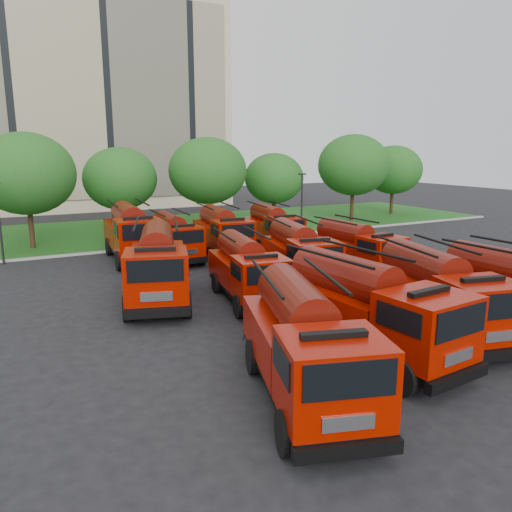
{
  "coord_description": "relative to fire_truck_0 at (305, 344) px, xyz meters",
  "views": [
    {
      "loc": [
        -10.22,
        -16.91,
        7.1
      ],
      "look_at": [
        1.19,
        4.7,
        1.8
      ],
      "focal_mm": 35.0,
      "sensor_mm": 36.0,
      "label": 1
    }
  ],
  "objects": [
    {
      "name": "fire_truck_6",
      "position": [
        6.84,
        11.0,
        -0.09
      ],
      "size": [
        3.79,
        7.2,
        3.12
      ],
      "rotation": [
        0.0,
        0.0,
        -0.22
      ],
      "color": "black",
      "rests_on": "ground"
    },
    {
      "name": "tree_5",
      "position": [
        15.77,
        29.28,
        2.69
      ],
      "size": [
        5.46,
        5.46,
        6.68
      ],
      "color": "#382314",
      "rests_on": "ground"
    },
    {
      "name": "tree_4",
      "position": [
        8.77,
        28.28,
        3.56
      ],
      "size": [
        6.55,
        6.55,
        8.01
      ],
      "color": "#382314",
      "rests_on": "ground"
    },
    {
      "name": "tree_3",
      "position": [
        1.77,
        29.78,
        3.03
      ],
      "size": [
        5.88,
        5.88,
        7.19
      ],
      "color": "#382314",
      "rests_on": "ground"
    },
    {
      "name": "fire_truck_5",
      "position": [
        2.82,
        9.28,
        -0.15
      ],
      "size": [
        3.32,
        6.84,
        2.98
      ],
      "rotation": [
        0.0,
        0.0,
        -0.17
      ],
      "color": "black",
      "rests_on": "ground"
    },
    {
      "name": "apartment_building",
      "position": [
        4.77,
        53.71,
        10.84
      ],
      "size": [
        30.0,
        14.18,
        25.0
      ],
      "color": "beige",
      "rests_on": "ground"
    },
    {
      "name": "fire_truck_1",
      "position": [
        3.58,
        1.55,
        0.04
      ],
      "size": [
        3.22,
        7.61,
        3.38
      ],
      "rotation": [
        0.0,
        0.0,
        0.08
      ],
      "color": "black",
      "rests_on": "ground"
    },
    {
      "name": "lawn",
      "position": [
        2.77,
        31.78,
        -1.6
      ],
      "size": [
        70.0,
        16.0,
        0.12
      ],
      "primitive_type": "cube",
      "color": "#1A4713",
      "rests_on": "ground"
    },
    {
      "name": "firefighter_5",
      "position": [
        10.79,
        10.96,
        -1.66
      ],
      "size": [
        1.49,
        0.85,
        1.51
      ],
      "primitive_type": "imported",
      "rotation": [
        0.0,
        0.0,
        3.33
      ],
      "color": "#A1180C",
      "rests_on": "ground"
    },
    {
      "name": "fire_truck_2",
      "position": [
        7.35,
        1.88,
        -0.02
      ],
      "size": [
        4.06,
        7.52,
        3.25
      ],
      "rotation": [
        0.0,
        0.0,
        -0.24
      ],
      "color": "black",
      "rests_on": "ground"
    },
    {
      "name": "ground",
      "position": [
        2.77,
        5.78,
        -1.66
      ],
      "size": [
        140.0,
        140.0,
        0.0
      ],
      "primitive_type": "plane",
      "color": "black",
      "rests_on": "ground"
    },
    {
      "name": "fire_truck_9",
      "position": [
        2.66,
        19.37,
        -0.19
      ],
      "size": [
        2.58,
        6.49,
        2.91
      ],
      "rotation": [
        0.0,
        0.0,
        -0.04
      ],
      "color": "black",
      "rests_on": "ground"
    },
    {
      "name": "tree_7",
      "position": [
        30.77,
        29.78,
        3.16
      ],
      "size": [
        6.05,
        6.05,
        7.39
      ],
      "color": "#382314",
      "rests_on": "ground"
    },
    {
      "name": "firefighter_4",
      "position": [
        0.14,
        3.43,
        -1.66
      ],
      "size": [
        0.89,
        0.78,
        1.53
      ],
      "primitive_type": "imported",
      "rotation": [
        0.0,
        0.0,
        2.67
      ],
      "color": "black",
      "rests_on": "ground"
    },
    {
      "name": "fire_truck_4",
      "position": [
        -0.92,
        11.13,
        0.08
      ],
      "size": [
        4.77,
        8.02,
        3.46
      ],
      "rotation": [
        0.0,
        0.0,
        -0.31
      ],
      "color": "black",
      "rests_on": "ground"
    },
    {
      "name": "tree_2",
      "position": [
        -5.23,
        27.28,
        3.7
      ],
      "size": [
        6.72,
        6.72,
        8.22
      ],
      "color": "#382314",
      "rests_on": "ground"
    },
    {
      "name": "fire_truck_7",
      "position": [
        10.82,
        11.15,
        -0.19
      ],
      "size": [
        2.52,
        6.47,
        2.91
      ],
      "rotation": [
        0.0,
        0.0,
        0.03
      ],
      "color": "black",
      "rests_on": "ground"
    },
    {
      "name": "firefighter_1",
      "position": [
        5.73,
        -0.6,
        -1.66
      ],
      "size": [
        0.82,
        0.73,
        1.49
      ],
      "primitive_type": "imported",
      "rotation": [
        0.0,
        0.0,
        -0.59
      ],
      "color": "#A1180C",
      "rests_on": "ground"
    },
    {
      "name": "fire_truck_8",
      "position": [
        0.26,
        20.65,
        0.11
      ],
      "size": [
        3.32,
        7.92,
        3.52
      ],
      "rotation": [
        0.0,
        0.0,
        -0.08
      ],
      "color": "black",
      "rests_on": "ground"
    },
    {
      "name": "fire_truck_10",
      "position": [
        5.96,
        19.16,
        -0.06
      ],
      "size": [
        3.23,
        7.2,
        3.17
      ],
      "rotation": [
        0.0,
        0.0,
        -0.12
      ],
      "color": "black",
      "rests_on": "ground"
    },
    {
      "name": "curb",
      "position": [
        2.77,
        23.68,
        -1.59
      ],
      "size": [
        70.0,
        0.3,
        0.14
      ],
      "primitive_type": "cube",
      "color": "gray",
      "rests_on": "ground"
    },
    {
      "name": "fire_truck_0",
      "position": [
        0.0,
        0.0,
        0.0
      ],
      "size": [
        4.54,
        7.63,
        3.29
      ],
      "rotation": [
        0.0,
        0.0,
        -0.31
      ],
      "color": "black",
      "rests_on": "ground"
    },
    {
      "name": "firefighter_3",
      "position": [
        10.03,
        4.17,
        -1.66
      ],
      "size": [
        1.12,
        0.61,
        1.7
      ],
      "primitive_type": "imported",
      "rotation": [
        0.0,
        0.0,
        3.18
      ],
      "color": "#A1180C",
      "rests_on": "ground"
    },
    {
      "name": "tree_6",
      "position": [
        23.77,
        27.78,
        3.83
      ],
      "size": [
        6.89,
        6.89,
        8.42
      ],
      "color": "#382314",
      "rests_on": "ground"
    },
    {
      "name": "lamp_post_1",
      "position": [
        14.77,
        22.98,
        1.24
      ],
      "size": [
        0.6,
        0.25,
        5.11
      ],
      "color": "black",
      "rests_on": "ground"
    },
    {
      "name": "fire_truck_11",
      "position": [
        10.07,
        19.51,
        -0.12
      ],
      "size": [
        3.28,
        6.98,
        3.06
      ],
      "rotation": [
        0.0,
        0.0,
        -0.15
      ],
      "color": "black",
      "rests_on": "ground"
    }
  ]
}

